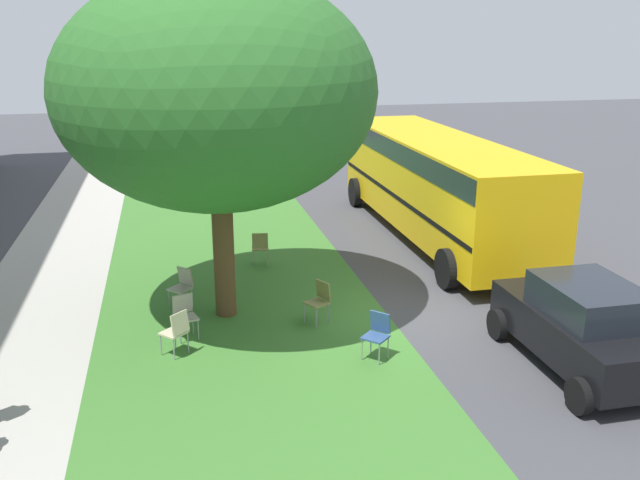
% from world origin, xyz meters
% --- Properties ---
extents(ground, '(80.00, 80.00, 0.00)m').
position_xyz_m(ground, '(0.00, 0.00, 0.00)').
color(ground, '#424247').
extents(grass_verge, '(48.00, 6.00, 0.01)m').
position_xyz_m(grass_verge, '(0.00, 3.20, 0.00)').
color(grass_verge, '#3D752D').
rests_on(grass_verge, ground).
extents(sidewalk_strip, '(48.00, 2.80, 0.01)m').
position_xyz_m(sidewalk_strip, '(0.00, 7.60, 0.00)').
color(sidewalk_strip, '#ADA89E').
rests_on(sidewalk_strip, ground).
extents(street_tree, '(6.25, 6.25, 6.98)m').
position_xyz_m(street_tree, '(0.86, 3.55, 4.65)').
color(street_tree, brown).
rests_on(street_tree, ground).
extents(chair_0, '(0.52, 0.51, 0.88)m').
position_xyz_m(chair_0, '(-0.13, 4.43, 0.52)').
color(chair_0, '#ADA393').
rests_on(chair_0, ground).
extents(chair_1, '(0.59, 0.59, 0.88)m').
position_xyz_m(chair_1, '(1.47, 4.43, 0.52)').
color(chair_1, '#ADA393').
rests_on(chair_1, ground).
extents(chair_2, '(0.47, 0.47, 0.88)m').
position_xyz_m(chair_2, '(3.83, 2.40, 0.52)').
color(chair_2, olive).
rests_on(chair_2, ground).
extents(chair_3, '(0.59, 0.59, 0.88)m').
position_xyz_m(chair_3, '(-0.89, 4.61, 0.52)').
color(chair_3, beige).
rests_on(chair_3, ground).
extents(chair_4, '(0.59, 0.59, 0.88)m').
position_xyz_m(chair_4, '(-1.79, 1.01, 0.52)').
color(chair_4, '#335184').
rests_on(chair_4, ground).
extents(chair_5, '(0.56, 0.57, 0.88)m').
position_xyz_m(chair_5, '(0.02, 1.70, 0.52)').
color(chair_5, olive).
rests_on(chair_5, ground).
extents(parked_car, '(3.70, 1.92, 1.65)m').
position_xyz_m(parked_car, '(-2.96, -2.40, 0.84)').
color(parked_car, black).
rests_on(parked_car, ground).
extents(school_bus, '(10.40, 2.80, 2.88)m').
position_xyz_m(school_bus, '(5.26, -2.90, 1.76)').
color(school_bus, yellow).
rests_on(school_bus, ground).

